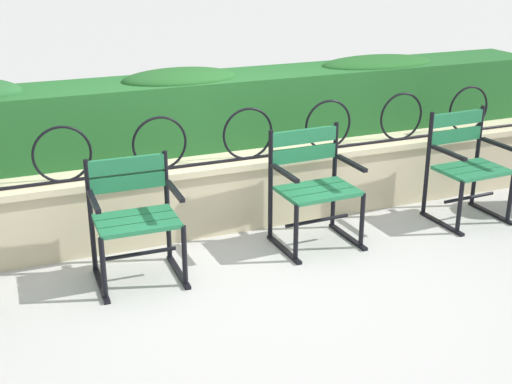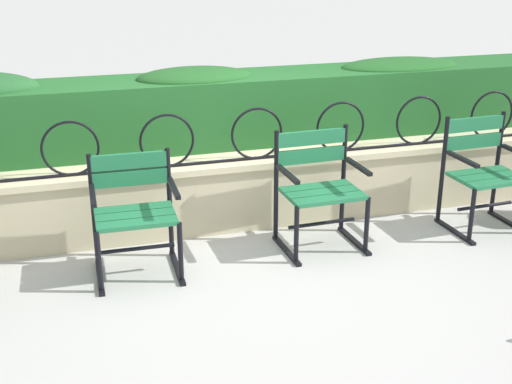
% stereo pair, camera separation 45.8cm
% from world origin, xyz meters
% --- Properties ---
extents(ground_plane, '(60.00, 60.00, 0.00)m').
position_xyz_m(ground_plane, '(0.00, 0.00, 0.00)').
color(ground_plane, '#B7B5AF').
extents(stone_wall, '(6.68, 0.41, 0.57)m').
position_xyz_m(stone_wall, '(0.00, 0.79, 0.29)').
color(stone_wall, beige).
rests_on(stone_wall, ground).
extents(iron_arch_fence, '(6.15, 0.02, 0.42)m').
position_xyz_m(iron_arch_fence, '(-0.14, 0.71, 0.76)').
color(iron_arch_fence, black).
rests_on(iron_arch_fence, stone_wall).
extents(hedge_row, '(6.54, 0.63, 0.70)m').
position_xyz_m(hedge_row, '(-0.08, 1.28, 0.89)').
color(hedge_row, '#236028').
rests_on(hedge_row, stone_wall).
extents(park_chair_centre_left, '(0.59, 0.53, 0.83)m').
position_xyz_m(park_chair_centre_left, '(-0.84, 0.20, 0.46)').
color(park_chair_centre_left, '#237547').
rests_on(park_chair_centre_left, ground).
extents(park_chair_centre_right, '(0.62, 0.54, 0.88)m').
position_xyz_m(park_chair_centre_right, '(0.55, 0.25, 0.47)').
color(park_chair_centre_right, '#237547').
rests_on(park_chair_centre_right, ground).
extents(park_chair_rightmost, '(0.59, 0.54, 0.90)m').
position_xyz_m(park_chair_rightmost, '(1.94, 0.21, 0.47)').
color(park_chair_rightmost, '#237547').
rests_on(park_chair_rightmost, ground).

